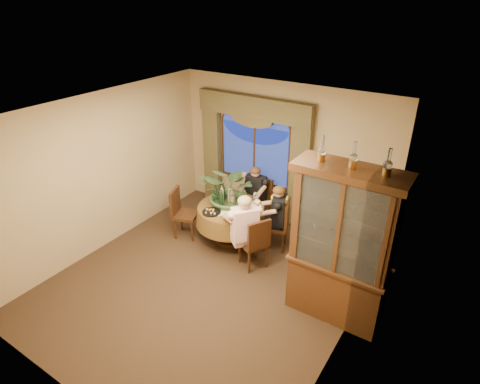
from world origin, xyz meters
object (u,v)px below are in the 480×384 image
Objects in this scene: oil_lamp_center at (354,155)px; wine_bottle_3 at (215,193)px; oil_lamp_left at (322,148)px; chair_back at (258,203)px; wine_bottle_2 at (224,192)px; chair_back_right at (275,224)px; person_back at (255,195)px; china_cabinet at (341,247)px; dining_table at (231,224)px; chair_right at (253,241)px; wine_bottle_1 at (221,198)px; person_pink at (245,233)px; oil_lamp_right at (388,162)px; person_scarf at (279,218)px; wine_bottle_0 at (222,194)px; stoneware_vase at (231,196)px; centerpiece_plant at (231,170)px; chair_front_left at (186,214)px; olive_bowl at (230,207)px.

wine_bottle_3 is at bearing 164.34° from oil_lamp_center.
oil_lamp_left is 1.03× the size of wine_bottle_3.
chair_back is at bearing 139.64° from oil_lamp_left.
oil_lamp_left reaches higher than wine_bottle_2.
chair_back is at bearing 32.62° from chair_back_right.
china_cabinet is at bearing 147.22° from person_back.
chair_back_right is at bearing 20.21° from dining_table.
wine_bottle_1 is at bearing 99.20° from chair_right.
chair_back is 0.71× the size of person_pink.
person_pink is 4.12× the size of wine_bottle_2.
oil_lamp_right is 1.03× the size of wine_bottle_3.
chair_back is at bearing 36.02° from person_scarf.
oil_lamp_right is at bearing -57.05° from person_pink.
wine_bottle_0 reaches higher than chair_back_right.
stoneware_vase is at bearing 86.77° from person_pink.
centerpiece_plant is at bearing 81.57° from chair_back_right.
oil_lamp_center is at bearing 62.21° from chair_front_left.
wine_bottle_1 is at bearing 92.06° from person_scarf.
oil_lamp_center is at bearing -17.69° from dining_table.
chair_front_left is at bearing -147.67° from wine_bottle_3.
wine_bottle_1 is at bearing 165.22° from china_cabinet.
wine_bottle_2 is (0.57, 0.45, 0.44)m from chair_front_left.
chair_back_right and chair_front_left have the same top height.
chair_front_left is 0.72m from wine_bottle_3.
dining_table is 0.89m from chair_front_left.
stoneware_vase is 0.18m from wine_bottle_0.
chair_front_left is 2.91× the size of wine_bottle_3.
olive_bowl is at bearing -72.70° from dining_table.
person_pink is 1.48m from person_back.
person_scarf is (0.20, 0.81, -0.05)m from person_pink.
person_back is at bearing 79.79° from wine_bottle_1.
chair_right is 1.32m from centerpiece_plant.
wine_bottle_3 is at bearing 67.51° from person_back.
wine_bottle_1 is (-0.16, -0.03, 0.14)m from olive_bowl.
centerpiece_plant is 3.60× the size of wine_bottle_2.
wine_bottle_0 is at bearing 159.50° from oil_lamp_left.
stoneware_vase is at bearing 162.65° from oil_lamp_right.
person_back is at bearing 67.11° from wine_bottle_2.
chair_right is (-1.59, 0.34, -2.03)m from oil_lamp_center.
dining_table is at bearing -29.61° from wine_bottle_2.
chair_front_left is 0.84m from wine_bottle_1.
china_cabinet is at bearing -15.66° from wine_bottle_3.
chair_front_left is at bearing 172.07° from china_cabinet.
chair_back is at bearing 61.20° from person_pink.
person_back is at bearing 71.00° from wine_bottle_0.
wine_bottle_2 is at bearing 108.57° from chair_front_left.
oil_lamp_right is 3.36m from stoneware_vase.
centerpiece_plant is at bearing 160.34° from china_cabinet.
wine_bottle_2 is at bearing 150.39° from dining_table.
oil_lamp_right is at bearing -16.57° from wine_bottle_2.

